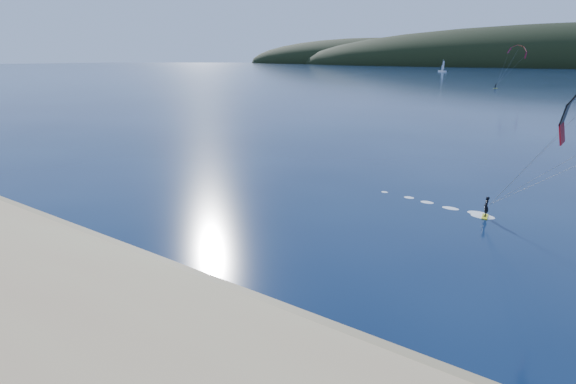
{
  "coord_description": "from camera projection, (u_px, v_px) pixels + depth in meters",
  "views": [
    {
      "loc": [
        21.04,
        -12.69,
        13.25
      ],
      "look_at": [
        4.47,
        10.0,
        5.0
      ],
      "focal_mm": 28.9,
      "sensor_mm": 36.0,
      "label": 1
    }
  ],
  "objects": [
    {
      "name": "sailboat",
      "position": [
        442.0,
        71.0,
        406.32
      ],
      "size": [
        7.74,
        4.79,
        10.77
      ],
      "color": "white",
      "rests_on": "ground"
    },
    {
      "name": "ground",
      "position": [
        115.0,
        307.0,
        25.47
      ],
      "size": [
        1800.0,
        1800.0,
        0.0
      ],
      "primitive_type": "plane",
      "color": "black",
      "rests_on": "ground"
    },
    {
      "name": "wet_sand",
      "position": [
        179.0,
        276.0,
        28.94
      ],
      "size": [
        220.0,
        2.5,
        0.1
      ],
      "color": "#988658",
      "rests_on": "ground"
    },
    {
      "name": "kitesurfer_far",
      "position": [
        516.0,
        55.0,
        186.22
      ],
      "size": [
        12.28,
        7.14,
        16.7
      ],
      "color": "yellow",
      "rests_on": "ground"
    }
  ]
}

